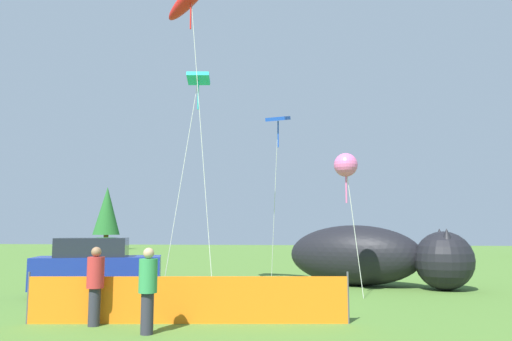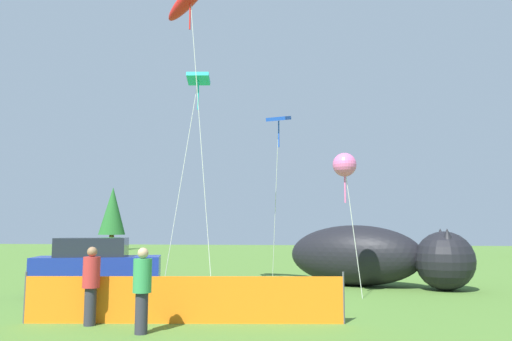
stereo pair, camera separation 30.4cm
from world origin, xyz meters
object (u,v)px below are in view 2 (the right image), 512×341
(inflatable_cat, at_px, (373,258))
(spectator_in_blue_shirt, at_px, (142,287))
(folding_chair, at_px, (300,294))
(kite_blue_box, at_px, (279,122))
(kite_teal_diamond, at_px, (198,83))
(spectator_in_green_shirt, at_px, (91,282))
(parked_car, at_px, (96,267))
(kite_pink_octopus, at_px, (345,165))

(inflatable_cat, distance_m, spectator_in_blue_shirt, 11.68)
(folding_chair, relative_size, kite_blue_box, 0.12)
(spectator_in_blue_shirt, relative_size, kite_teal_diamond, 0.22)
(kite_teal_diamond, bearing_deg, folding_chair, -50.70)
(spectator_in_green_shirt, distance_m, spectator_in_blue_shirt, 1.75)
(inflatable_cat, height_order, kite_blue_box, kite_blue_box)
(parked_car, distance_m, spectator_in_green_shirt, 5.74)
(spectator_in_green_shirt, xyz_separation_m, kite_pink_octopus, (6.32, 5.51, 3.44))
(folding_chair, bearing_deg, kite_teal_diamond, -154.26)
(parked_car, distance_m, kite_teal_diamond, 8.22)
(kite_teal_diamond, bearing_deg, spectator_in_blue_shirt, -83.25)
(parked_car, bearing_deg, folding_chair, -37.38)
(spectator_in_green_shirt, height_order, kite_blue_box, kite_blue_box)
(spectator_in_blue_shirt, bearing_deg, kite_teal_diamond, 96.75)
(folding_chair, height_order, spectator_in_blue_shirt, spectator_in_blue_shirt)
(parked_car, bearing_deg, spectator_in_blue_shirt, -73.01)
(inflatable_cat, relative_size, spectator_in_blue_shirt, 3.95)
(spectator_in_green_shirt, relative_size, spectator_in_blue_shirt, 0.99)
(spectator_in_blue_shirt, bearing_deg, kite_blue_box, 79.48)
(kite_pink_octopus, height_order, kite_blue_box, kite_blue_box)
(parked_car, relative_size, spectator_in_green_shirt, 2.44)
(inflatable_cat, bearing_deg, kite_pink_octopus, -87.09)
(parked_car, xyz_separation_m, folding_chair, (7.26, -2.83, -0.45))
(inflatable_cat, bearing_deg, kite_teal_diamond, -146.61)
(parked_car, distance_m, inflatable_cat, 10.67)
(folding_chair, height_order, inflatable_cat, inflatable_cat)
(folding_chair, xyz_separation_m, spectator_in_green_shirt, (-4.91, -2.41, 0.49))
(spectator_in_blue_shirt, height_order, kite_blue_box, kite_blue_box)
(parked_car, height_order, spectator_in_blue_shirt, parked_car)
(spectator_in_green_shirt, relative_size, kite_teal_diamond, 0.22)
(parked_car, height_order, kite_pink_octopus, kite_pink_octopus)
(parked_car, bearing_deg, inflatable_cat, 6.15)
(folding_chair, xyz_separation_m, spectator_in_blue_shirt, (-3.34, -3.18, 0.50))
(inflatable_cat, xyz_separation_m, spectator_in_blue_shirt, (-5.96, -10.05, -0.11))
(inflatable_cat, distance_m, spectator_in_green_shirt, 11.95)
(folding_chair, xyz_separation_m, inflatable_cat, (2.62, 6.87, 0.61))
(inflatable_cat, xyz_separation_m, kite_blue_box, (-3.90, 1.09, 5.97))
(kite_blue_box, bearing_deg, parked_car, -139.41)
(kite_teal_diamond, bearing_deg, inflatable_cat, 12.58)
(spectator_in_green_shirt, bearing_deg, parked_car, 114.11)
(inflatable_cat, height_order, spectator_in_green_shirt, inflatable_cat)
(spectator_in_green_shirt, xyz_separation_m, kite_blue_box, (3.64, 10.36, 6.09))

